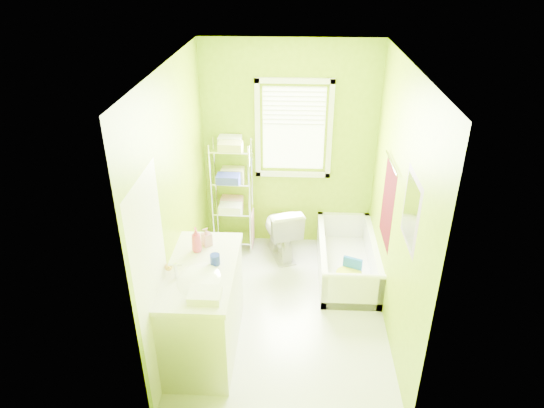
# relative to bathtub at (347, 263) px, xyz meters

# --- Properties ---
(ground) EXTENTS (2.90, 2.90, 0.00)m
(ground) POSITION_rel_bathtub_xyz_m (-0.72, -0.72, -0.15)
(ground) COLOR silver
(ground) RESTS_ON ground
(room_envelope) EXTENTS (2.14, 2.94, 2.62)m
(room_envelope) POSITION_rel_bathtub_xyz_m (-0.72, -0.72, 1.40)
(room_envelope) COLOR #7FA407
(room_envelope) RESTS_ON ground
(window) EXTENTS (0.92, 0.05, 1.22)m
(window) POSITION_rel_bathtub_xyz_m (-0.67, 0.71, 1.47)
(window) COLOR white
(window) RESTS_ON ground
(door) EXTENTS (0.09, 0.80, 2.00)m
(door) POSITION_rel_bathtub_xyz_m (-1.76, -1.71, 0.85)
(door) COLOR white
(door) RESTS_ON ground
(right_wall_decor) EXTENTS (0.04, 1.48, 1.17)m
(right_wall_decor) POSITION_rel_bathtub_xyz_m (0.32, -0.74, 1.17)
(right_wall_decor) COLOR #48080C
(right_wall_decor) RESTS_ON ground
(bathtub) EXTENTS (0.66, 1.42, 0.46)m
(bathtub) POSITION_rel_bathtub_xyz_m (0.00, 0.00, 0.00)
(bathtub) COLOR white
(bathtub) RESTS_ON ground
(toilet) EXTENTS (0.60, 0.79, 0.72)m
(toilet) POSITION_rel_bathtub_xyz_m (-0.80, 0.37, 0.21)
(toilet) COLOR white
(toilet) RESTS_ON ground
(vanity) EXTENTS (0.63, 1.23, 1.17)m
(vanity) POSITION_rel_bathtub_xyz_m (-1.47, -1.29, 0.34)
(vanity) COLOR silver
(vanity) RESTS_ON ground
(wire_shelf_unit) EXTENTS (0.50, 0.40, 1.48)m
(wire_shelf_unit) POSITION_rel_bathtub_xyz_m (-1.40, 0.52, 0.75)
(wire_shelf_unit) COLOR silver
(wire_shelf_unit) RESTS_ON ground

